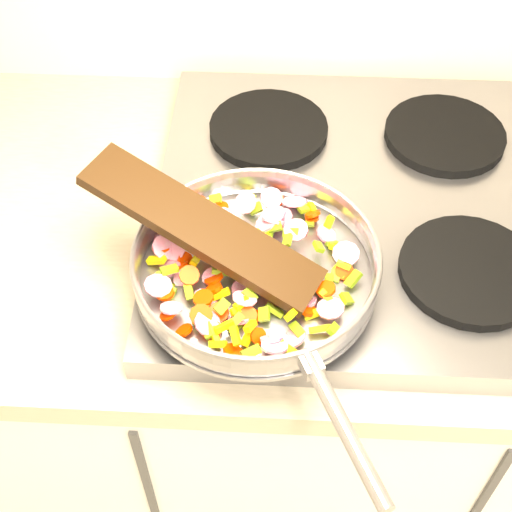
{
  "coord_description": "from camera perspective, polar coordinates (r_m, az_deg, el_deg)",
  "views": [
    {
      "loc": [
        -0.81,
        0.91,
        1.68
      ],
      "look_at": [
        -0.84,
        1.49,
        1.0
      ],
      "focal_mm": 50.0,
      "sensor_mm": 36.0,
      "label": 1
    }
  ],
  "objects": [
    {
      "name": "cooktop",
      "position": [
        1.08,
        8.16,
        3.92
      ],
      "size": [
        0.6,
        0.6,
        0.04
      ],
      "primitive_type": "cube",
      "color": "#939399",
      "rests_on": "counter_top"
    },
    {
      "name": "vegetable_heap",
      "position": [
        0.92,
        -0.84,
        -0.99
      ],
      "size": [
        0.28,
        0.3,
        0.05
      ],
      "color": "#D9C308",
      "rests_on": "saute_pan"
    },
    {
      "name": "grate_bl",
      "position": [
        1.16,
        1.01,
        10.13
      ],
      "size": [
        0.19,
        0.19,
        0.02
      ],
      "primitive_type": "cylinder",
      "color": "black",
      "rests_on": "cooktop"
    },
    {
      "name": "grate_fr",
      "position": [
        0.99,
        16.76,
        -1.14
      ],
      "size": [
        0.19,
        0.19,
        0.02
      ],
      "primitive_type": "cylinder",
      "color": "black",
      "rests_on": "cooktop"
    },
    {
      "name": "grate_br",
      "position": [
        1.18,
        14.86,
        9.36
      ],
      "size": [
        0.19,
        0.19,
        0.02
      ],
      "primitive_type": "cylinder",
      "color": "black",
      "rests_on": "cooktop"
    },
    {
      "name": "grate_fl",
      "position": [
        0.96,
        0.34,
        -0.52
      ],
      "size": [
        0.19,
        0.19,
        0.02
      ],
      "primitive_type": "cylinder",
      "color": "black",
      "rests_on": "cooktop"
    },
    {
      "name": "saute_pan",
      "position": [
        0.91,
        0.06,
        -0.76
      ],
      "size": [
        0.35,
        0.49,
        0.05
      ],
      "rotation": [
        0.0,
        0.0,
        0.43
      ],
      "color": "#9E9EA5",
      "rests_on": "grate_fl"
    },
    {
      "name": "wooden_spatula",
      "position": [
        0.9,
        -4.36,
        2.31
      ],
      "size": [
        0.32,
        0.21,
        0.1
      ],
      "primitive_type": "cube",
      "rotation": [
        0.0,
        -0.25,
        2.7
      ],
      "color": "black",
      "rests_on": "saute_pan"
    }
  ]
}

